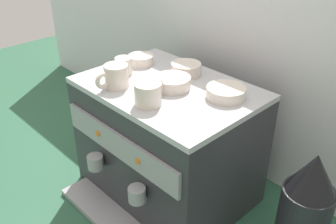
% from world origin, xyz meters
% --- Properties ---
extents(ground_plane, '(4.00, 4.00, 0.00)m').
position_xyz_m(ground_plane, '(0.00, 0.00, 0.00)').
color(ground_plane, '#28563D').
extents(tiled_backsplash_wall, '(2.80, 0.03, 0.92)m').
position_xyz_m(tiled_backsplash_wall, '(0.00, 0.34, 0.46)').
color(tiled_backsplash_wall, silver).
rests_on(tiled_backsplash_wall, ground_plane).
extents(espresso_machine, '(0.59, 0.53, 0.44)m').
position_xyz_m(espresso_machine, '(0.00, -0.00, 0.22)').
color(espresso_machine, '#2D2D33').
rests_on(espresso_machine, ground_plane).
extents(ceramic_cup_0, '(0.08, 0.12, 0.08)m').
position_xyz_m(ceramic_cup_0, '(-0.11, -0.13, 0.48)').
color(ceramic_cup_0, beige).
rests_on(ceramic_cup_0, espresso_machine).
extents(ceramic_cup_1, '(0.06, 0.09, 0.06)m').
position_xyz_m(ceramic_cup_1, '(-0.18, -0.05, 0.47)').
color(ceramic_cup_1, beige).
rests_on(ceramic_cup_1, espresso_machine).
extents(ceramic_cup_2, '(0.08, 0.12, 0.07)m').
position_xyz_m(ceramic_cup_2, '(0.05, -0.13, 0.48)').
color(ceramic_cup_2, beige).
rests_on(ceramic_cup_2, espresso_machine).
extents(ceramic_bowl_0, '(0.12, 0.12, 0.04)m').
position_xyz_m(ceramic_bowl_0, '(0.02, -0.00, 0.46)').
color(ceramic_bowl_0, beige).
rests_on(ceramic_bowl_0, espresso_machine).
extents(ceramic_bowl_1, '(0.12, 0.12, 0.04)m').
position_xyz_m(ceramic_bowl_1, '(0.19, 0.07, 0.46)').
color(ceramic_bowl_1, beige).
rests_on(ceramic_bowl_1, espresso_machine).
extents(ceramic_bowl_2, '(0.11, 0.11, 0.04)m').
position_xyz_m(ceramic_bowl_2, '(-0.02, 0.11, 0.46)').
color(ceramic_bowl_2, beige).
rests_on(ceramic_bowl_2, espresso_machine).
extents(ceramic_bowl_3, '(0.09, 0.09, 0.04)m').
position_xyz_m(ceramic_bowl_3, '(-0.21, 0.06, 0.46)').
color(ceramic_bowl_3, beige).
rests_on(ceramic_bowl_3, espresso_machine).
extents(coffee_grinder, '(0.14, 0.14, 0.42)m').
position_xyz_m(coffee_grinder, '(0.52, 0.03, 0.21)').
color(coffee_grinder, black).
rests_on(coffee_grinder, ground_plane).
extents(milk_pitcher, '(0.10, 0.10, 0.14)m').
position_xyz_m(milk_pitcher, '(-0.40, -0.02, 0.07)').
color(milk_pitcher, '#B7B7BC').
rests_on(milk_pitcher, ground_plane).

